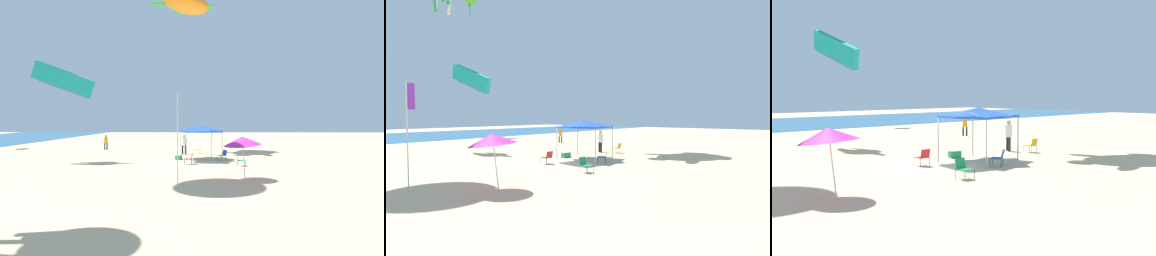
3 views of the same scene
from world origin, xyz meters
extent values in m
cube|color=#D6BC8C|center=(0.00, 0.00, -0.05)|extent=(120.00, 120.00, 0.10)
cylinder|color=#B7B7BC|center=(0.97, -2.06, 1.10)|extent=(0.07, 0.07, 2.21)
cylinder|color=#B7B7BC|center=(4.00, -1.39, 1.10)|extent=(0.07, 0.07, 2.21)
cylinder|color=#B7B7BC|center=(0.38, 0.62, 1.10)|extent=(0.07, 0.07, 2.21)
cylinder|color=#B7B7BC|center=(3.41, 1.28, 1.10)|extent=(0.07, 0.07, 2.21)
cube|color=blue|center=(2.19, -0.39, 2.26)|extent=(3.71, 3.43, 0.10)
pyramid|color=blue|center=(2.19, -0.39, 2.50)|extent=(3.63, 3.36, 0.39)
cylinder|color=silver|center=(-6.76, -2.65, 1.14)|extent=(0.20, 0.23, 2.29)
cone|color=#E02D9E|center=(-6.84, -2.56, 2.08)|extent=(1.98, 1.98, 0.72)
cylinder|color=black|center=(1.72, -1.72, 0.20)|extent=(0.02, 0.02, 0.40)
cylinder|color=black|center=(1.28, -1.98, 0.20)|extent=(0.02, 0.02, 0.40)
cylinder|color=black|center=(1.99, -2.16, 0.20)|extent=(0.02, 0.02, 0.40)
cylinder|color=black|center=(1.54, -2.43, 0.20)|extent=(0.02, 0.02, 0.40)
cube|color=blue|center=(1.63, -2.07, 0.40)|extent=(0.71, 0.71, 0.03)
cube|color=blue|center=(1.78, -2.32, 0.61)|extent=(0.49, 0.37, 0.41)
cylinder|color=black|center=(6.93, 0.14, 0.20)|extent=(0.02, 0.02, 0.40)
cylinder|color=black|center=(6.41, 0.13, 0.20)|extent=(0.02, 0.02, 0.40)
cylinder|color=black|center=(6.93, -0.38, 0.20)|extent=(0.02, 0.02, 0.40)
cylinder|color=black|center=(6.41, -0.39, 0.20)|extent=(0.02, 0.02, 0.40)
cube|color=orange|center=(6.67, -0.13, 0.40)|extent=(0.53, 0.53, 0.03)
cube|color=orange|center=(6.67, -0.42, 0.61)|extent=(0.50, 0.14, 0.41)
cylinder|color=black|center=(-1.76, -3.47, 0.20)|extent=(0.02, 0.02, 0.40)
cylinder|color=black|center=(-1.24, -3.50, 0.20)|extent=(0.02, 0.02, 0.40)
cylinder|color=black|center=(-1.73, -2.95, 0.20)|extent=(0.02, 0.02, 0.40)
cylinder|color=black|center=(-1.21, -2.99, 0.20)|extent=(0.02, 0.02, 0.40)
cube|color=#198C4C|center=(-1.48, -3.23, 0.40)|extent=(0.55, 0.55, 0.03)
cube|color=#198C4C|center=(-1.47, -2.94, 0.61)|extent=(0.50, 0.16, 0.41)
cylinder|color=black|center=(-0.48, 0.72, 0.20)|extent=(0.02, 0.02, 0.40)
cylinder|color=black|center=(-1.00, 0.74, 0.20)|extent=(0.02, 0.02, 0.40)
cylinder|color=black|center=(-0.50, 0.20, 0.20)|extent=(0.02, 0.02, 0.40)
cylinder|color=black|center=(-1.02, 0.22, 0.20)|extent=(0.02, 0.02, 0.40)
cube|color=red|center=(-0.75, 0.47, 0.40)|extent=(0.54, 0.54, 0.03)
cube|color=red|center=(-0.76, 0.18, 0.61)|extent=(0.50, 0.15, 0.41)
cube|color=#1E8C4C|center=(2.09, 1.31, 0.18)|extent=(0.68, 0.54, 0.36)
cube|color=white|center=(2.09, 1.31, 0.38)|extent=(0.70, 0.56, 0.04)
cylinder|color=silver|center=(-8.68, 0.69, 2.23)|extent=(0.06, 0.06, 4.46)
cube|color=purple|center=(-8.50, 0.69, 3.81)|extent=(0.30, 0.02, 1.10)
cylinder|color=black|center=(10.64, 9.69, 0.36)|extent=(0.14, 0.14, 0.72)
cylinder|color=black|center=(10.86, 9.50, 0.36)|extent=(0.14, 0.14, 0.72)
cylinder|color=orange|center=(10.75, 9.60, 1.04)|extent=(0.38, 0.38, 0.63)
sphere|color=#A87A56|center=(10.75, 9.60, 1.47)|extent=(0.24, 0.24, 0.24)
cylinder|color=black|center=(6.06, 0.93, 0.42)|extent=(0.16, 0.16, 0.84)
cylinder|color=black|center=(6.22, 1.21, 0.42)|extent=(0.16, 0.16, 0.84)
cylinder|color=white|center=(6.14, 1.07, 1.20)|extent=(0.44, 0.44, 0.73)
sphere|color=tan|center=(6.14, 1.07, 1.71)|extent=(0.27, 0.27, 0.27)
ellipsoid|color=orange|center=(8.07, 1.00, 14.50)|extent=(6.97, 6.68, 2.83)
ellipsoid|color=green|center=(7.81, 3.44, 14.28)|extent=(1.46, 2.26, 0.30)
ellipsoid|color=green|center=(8.83, -1.22, 14.28)|extent=(2.20, 1.15, 0.30)
ellipsoid|color=green|center=(10.39, 1.34, 14.28)|extent=(1.46, 2.26, 0.30)
cube|color=teal|center=(-0.32, 9.50, 6.08)|extent=(1.03, 4.55, 2.74)
cube|color=purple|center=(-0.32, 9.50, 5.51)|extent=(0.61, 3.46, 1.53)
camera|label=1|loc=(-24.06, -0.32, 3.16)|focal=30.91mm
camera|label=2|loc=(-13.74, -12.36, 2.99)|focal=27.35mm
camera|label=3|loc=(-13.09, -15.37, 3.37)|focal=40.46mm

